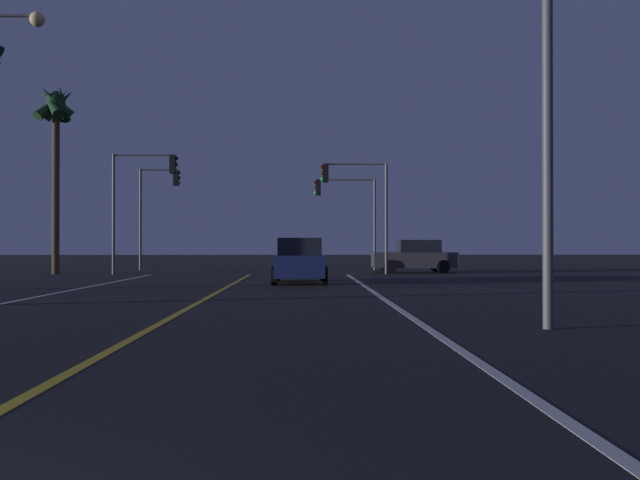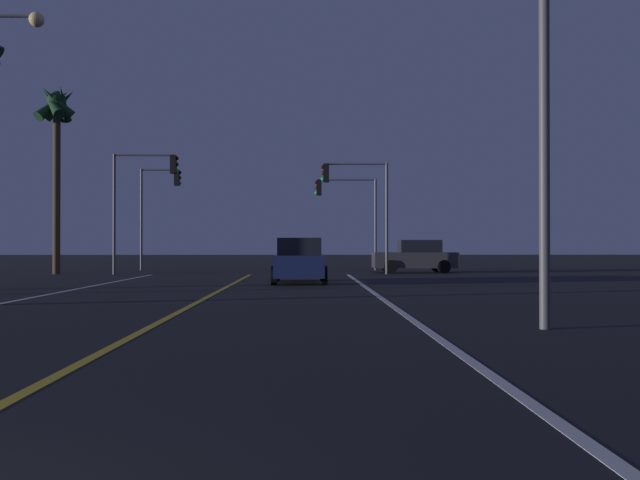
{
  "view_description": "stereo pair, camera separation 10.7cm",
  "coord_description": "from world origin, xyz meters",
  "px_view_note": "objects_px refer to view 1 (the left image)",
  "views": [
    {
      "loc": [
        2.62,
        -2.43,
        1.43
      ],
      "look_at": [
        3.27,
        25.18,
        1.64
      ],
      "focal_mm": 38.48,
      "sensor_mm": 36.0,
      "label": 1
    },
    {
      "loc": [
        2.73,
        -2.43,
        1.43
      ],
      "look_at": [
        3.27,
        25.18,
        1.64
      ],
      "focal_mm": 38.48,
      "sensor_mm": 36.0,
      "label": 2
    }
  ],
  "objects_px": {
    "traffic_light_near_right": "(355,191)",
    "palm_tree_left_far": "(56,121)",
    "traffic_light_near_left": "(143,185)",
    "street_lamp_right_near": "(516,6)",
    "traffic_light_far_left": "(159,196)",
    "car_ahead_far": "(300,261)",
    "car_crossing_side": "(415,257)",
    "traffic_light_far_right": "(345,202)"
  },
  "relations": [
    {
      "from": "traffic_light_near_right",
      "to": "palm_tree_left_far",
      "type": "distance_m",
      "value": 15.17
    },
    {
      "from": "traffic_light_near_left",
      "to": "palm_tree_left_far",
      "type": "relative_size",
      "value": 0.63
    },
    {
      "from": "traffic_light_near_left",
      "to": "street_lamp_right_near",
      "type": "relative_size",
      "value": 0.67
    },
    {
      "from": "traffic_light_near_right",
      "to": "traffic_light_far_left",
      "type": "height_order",
      "value": "traffic_light_far_left"
    },
    {
      "from": "palm_tree_left_far",
      "to": "traffic_light_far_left",
      "type": "bearing_deg",
      "value": 52.09
    },
    {
      "from": "car_ahead_far",
      "to": "palm_tree_left_far",
      "type": "relative_size",
      "value": 0.46
    },
    {
      "from": "car_crossing_side",
      "to": "palm_tree_left_far",
      "type": "xyz_separation_m",
      "value": [
        -18.03,
        -1.42,
        6.73
      ]
    },
    {
      "from": "traffic_light_far_right",
      "to": "palm_tree_left_far",
      "type": "distance_m",
      "value": 15.89
    },
    {
      "from": "street_lamp_right_near",
      "to": "car_ahead_far",
      "type": "bearing_deg",
      "value": -75.22
    },
    {
      "from": "car_ahead_far",
      "to": "car_crossing_side",
      "type": "distance_m",
      "value": 11.21
    },
    {
      "from": "street_lamp_right_near",
      "to": "palm_tree_left_far",
      "type": "distance_m",
      "value": 27.57
    },
    {
      "from": "traffic_light_near_left",
      "to": "street_lamp_right_near",
      "type": "xyz_separation_m",
      "value": [
        11.48,
        -22.05,
        1.17
      ]
    },
    {
      "from": "palm_tree_left_far",
      "to": "street_lamp_right_near",
      "type": "bearing_deg",
      "value": -54.71
    },
    {
      "from": "palm_tree_left_far",
      "to": "car_ahead_far",
      "type": "bearing_deg",
      "value": -33.76
    },
    {
      "from": "traffic_light_near_right",
      "to": "palm_tree_left_far",
      "type": "xyz_separation_m",
      "value": [
        -14.76,
        0.39,
        3.47
      ]
    },
    {
      "from": "traffic_light_far_right",
      "to": "palm_tree_left_far",
      "type": "relative_size",
      "value": 0.56
    },
    {
      "from": "car_ahead_far",
      "to": "street_lamp_right_near",
      "type": "distance_m",
      "value": 15.57
    },
    {
      "from": "car_crossing_side",
      "to": "palm_tree_left_far",
      "type": "bearing_deg",
      "value": 4.51
    },
    {
      "from": "traffic_light_far_left",
      "to": "street_lamp_right_near",
      "type": "xyz_separation_m",
      "value": [
        11.9,
        -27.55,
        1.3
      ]
    },
    {
      "from": "car_ahead_far",
      "to": "traffic_light_near_right",
      "type": "height_order",
      "value": "traffic_light_near_right"
    },
    {
      "from": "traffic_light_near_right",
      "to": "palm_tree_left_far",
      "type": "height_order",
      "value": "palm_tree_left_far"
    },
    {
      "from": "traffic_light_far_left",
      "to": "palm_tree_left_far",
      "type": "height_order",
      "value": "palm_tree_left_far"
    },
    {
      "from": "traffic_light_near_left",
      "to": "car_crossing_side",
      "type": "bearing_deg",
      "value": 7.57
    },
    {
      "from": "traffic_light_near_right",
      "to": "traffic_light_far_right",
      "type": "relative_size",
      "value": 1.05
    },
    {
      "from": "car_crossing_side",
      "to": "street_lamp_right_near",
      "type": "height_order",
      "value": "street_lamp_right_near"
    },
    {
      "from": "car_crossing_side",
      "to": "traffic_light_near_right",
      "type": "bearing_deg",
      "value": 28.96
    },
    {
      "from": "traffic_light_near_left",
      "to": "traffic_light_far_left",
      "type": "relative_size",
      "value": 1.02
    },
    {
      "from": "street_lamp_right_near",
      "to": "palm_tree_left_far",
      "type": "height_order",
      "value": "palm_tree_left_far"
    },
    {
      "from": "traffic_light_near_right",
      "to": "traffic_light_far_right",
      "type": "height_order",
      "value": "traffic_light_near_right"
    },
    {
      "from": "car_ahead_far",
      "to": "traffic_light_far_left",
      "type": "xyz_separation_m",
      "value": [
        -8.11,
        13.2,
        3.4
      ]
    },
    {
      "from": "traffic_light_far_left",
      "to": "palm_tree_left_far",
      "type": "relative_size",
      "value": 0.61
    },
    {
      "from": "traffic_light_far_left",
      "to": "traffic_light_near_left",
      "type": "bearing_deg",
      "value": -85.61
    },
    {
      "from": "car_ahead_far",
      "to": "car_crossing_side",
      "type": "xyz_separation_m",
      "value": [
        5.94,
        9.51,
        0.0
      ]
    },
    {
      "from": "car_ahead_far",
      "to": "traffic_light_far_left",
      "type": "height_order",
      "value": "traffic_light_far_left"
    },
    {
      "from": "traffic_light_near_right",
      "to": "street_lamp_right_near",
      "type": "distance_m",
      "value": 22.13
    },
    {
      "from": "street_lamp_right_near",
      "to": "traffic_light_far_left",
      "type": "bearing_deg",
      "value": -66.64
    },
    {
      "from": "palm_tree_left_far",
      "to": "car_crossing_side",
      "type": "bearing_deg",
      "value": 4.51
    },
    {
      "from": "palm_tree_left_far",
      "to": "traffic_light_far_right",
      "type": "bearing_deg",
      "value": 19.29
    },
    {
      "from": "traffic_light_far_left",
      "to": "palm_tree_left_far",
      "type": "xyz_separation_m",
      "value": [
        -3.98,
        -5.11,
        3.33
      ]
    },
    {
      "from": "traffic_light_far_left",
      "to": "street_lamp_right_near",
      "type": "bearing_deg",
      "value": -66.64
    },
    {
      "from": "traffic_light_far_right",
      "to": "traffic_light_near_right",
      "type": "bearing_deg",
      "value": 91.64
    },
    {
      "from": "car_ahead_far",
      "to": "traffic_light_far_right",
      "type": "height_order",
      "value": "traffic_light_far_right"
    }
  ]
}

